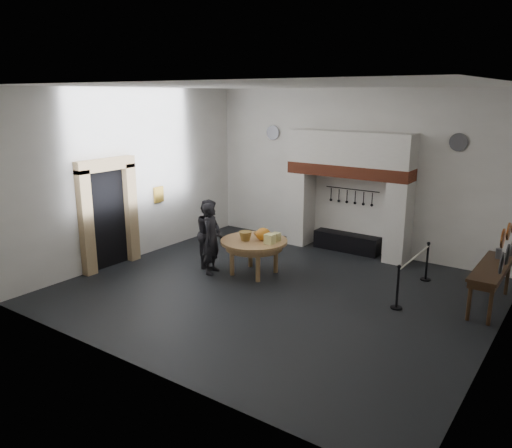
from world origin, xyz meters
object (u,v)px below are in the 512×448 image
Objects in this scene: barrier_post_far at (427,262)px; work_table at (254,241)px; iron_range at (347,242)px; barrier_post_near at (398,288)px; visitor_near at (212,238)px; side_table at (492,267)px; visitor_far at (210,233)px.

work_table is at bearing -151.03° from barrier_post_far.
barrier_post_near reaches higher than iron_range.
visitor_near is 5.22m from barrier_post_far.
work_table is (-1.07, -3.06, 0.59)m from iron_range.
side_table is at bearing -27.54° from barrier_post_far.
barrier_post_far is (4.53, 2.55, -0.44)m from visitor_near.
visitor_near is 0.57m from visitor_far.
work_table is at bearing -179.84° from barrier_post_near.
visitor_far is 4.95m from barrier_post_near.
work_table is 0.94× the size of visitor_far.
side_table is 2.00m from barrier_post_near.
work_table reaches higher than iron_range.
barrier_post_near is (4.93, 0.15, -0.42)m from visitor_far.
barrier_post_near and barrier_post_far have the same top height.
barrier_post_near is (-1.54, -1.20, -0.42)m from side_table.
visitor_far is 1.94× the size of barrier_post_near.
visitor_near is (-1.97, -3.59, 0.64)m from iron_range.
barrier_post_far is at bearing 152.46° from side_table.
barrier_post_far is (0.00, 2.00, 0.00)m from barrier_post_near.
iron_range is at bearing 70.70° from work_table.
barrier_post_far is (3.63, 2.01, -0.39)m from work_table.
iron_range is 4.02m from visitor_far.
iron_range is 1.16× the size of work_table.
side_table is at bearing -114.71° from visitor_far.
visitor_far is at bearing -168.28° from side_table.
visitor_far is at bearing -174.07° from work_table.
iron_range is at bearing -73.06° from visitor_far.
work_table is 1.82× the size of barrier_post_far.
visitor_far reaches higher than barrier_post_far.
iron_range is 4.54m from side_table.
work_table is 0.92× the size of visitor_near.
iron_range is 1.07× the size of visitor_near.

